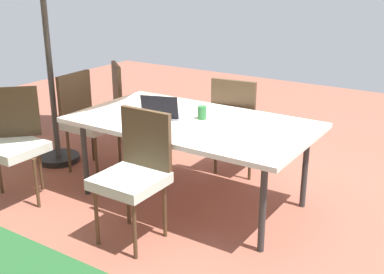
# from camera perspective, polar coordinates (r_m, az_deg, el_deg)

# --- Properties ---
(ground_plane) EXTENTS (10.00, 10.00, 0.02)m
(ground_plane) POSITION_cam_1_polar(r_m,az_deg,el_deg) (4.34, -0.00, -7.55)
(ground_plane) COLOR #935442
(dining_table) EXTENTS (2.04, 1.14, 0.74)m
(dining_table) POSITION_cam_1_polar(r_m,az_deg,el_deg) (4.07, -0.00, 1.36)
(dining_table) COLOR silver
(dining_table) RESTS_ON ground_plane
(chair_east) EXTENTS (0.47, 0.46, 0.98)m
(chair_east) POSITION_cam_1_polar(r_m,az_deg,el_deg) (4.92, -12.29, 2.33)
(chair_east) COLOR silver
(chair_east) RESTS_ON ground_plane
(chair_north) EXTENTS (0.46, 0.46, 0.98)m
(chair_north) POSITION_cam_1_polar(r_m,az_deg,el_deg) (3.56, -6.80, -3.93)
(chair_north) COLOR silver
(chair_north) RESTS_ON ground_plane
(chair_southeast) EXTENTS (0.58, 0.59, 0.98)m
(chair_southeast) POSITION_cam_1_polar(r_m,az_deg,el_deg) (5.43, -7.25, 4.23)
(chair_southeast) COLOR silver
(chair_southeast) RESTS_ON ground_plane
(chair_northeast) EXTENTS (0.59, 0.59, 0.98)m
(chair_northeast) POSITION_cam_1_polar(r_m,az_deg,el_deg) (4.45, -20.37, -0.24)
(chair_northeast) COLOR silver
(chair_northeast) RESTS_ON ground_plane
(chair_south) EXTENTS (0.48, 0.49, 0.98)m
(chair_south) POSITION_cam_1_polar(r_m,az_deg,el_deg) (4.73, 5.46, 2.01)
(chair_south) COLOR silver
(chair_south) RESTS_ON ground_plane
(laptop) EXTENTS (0.38, 0.34, 0.21)m
(laptop) POSITION_cam_1_polar(r_m,az_deg,el_deg) (4.12, -3.55, 2.90)
(laptop) COLOR gray
(laptop) RESTS_ON dining_table
(cup) EXTENTS (0.08, 0.08, 0.11)m
(cup) POSITION_cam_1_polar(r_m,az_deg,el_deg) (4.08, 1.19, 2.91)
(cup) COLOR #286B33
(cup) RESTS_ON dining_table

